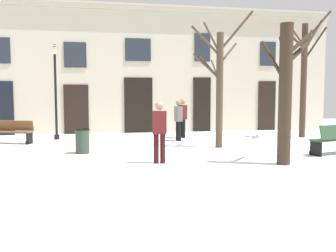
{
  "coord_description": "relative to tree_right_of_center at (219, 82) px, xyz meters",
  "views": [
    {
      "loc": [
        -2.23,
        -9.9,
        1.91
      ],
      "look_at": [
        0.0,
        1.68,
        0.89
      ],
      "focal_mm": 39.8,
      "sensor_mm": 36.0,
      "label": 1
    }
  ],
  "objects": [
    {
      "name": "litter_bin",
      "position": [
        -4.76,
        -0.51,
        -1.95
      ],
      "size": [
        0.47,
        0.47,
        0.79
      ],
      "color": "#2D3D2D",
      "rests_on": "ground"
    },
    {
      "name": "tree_center",
      "position": [
        0.71,
        -3.45,
        -0.33
      ],
      "size": [
        1.63,
        0.95,
        3.77
      ],
      "color": "#382B1E",
      "rests_on": "ground"
    },
    {
      "name": "streetlamp",
      "position": [
        -5.96,
        3.48,
        0.08
      ],
      "size": [
        0.3,
        0.3,
        3.97
      ],
      "color": "black",
      "rests_on": "ground"
    },
    {
      "name": "tree_right_of_center",
      "position": [
        0.0,
        0.0,
        0.0
      ],
      "size": [
        2.2,
        1.75,
        4.85
      ],
      "color": "#4C3D2D",
      "rests_on": "ground"
    },
    {
      "name": "building_facade",
      "position": [
        -2.08,
        5.79,
        0.84
      ],
      "size": [
        19.88,
        0.6,
        6.28
      ],
      "color": "beige",
      "rests_on": "ground"
    },
    {
      "name": "bench_far_corner",
      "position": [
        -7.55,
        2.51,
        -1.88
      ],
      "size": [
        1.78,
        1.07,
        0.89
      ],
      "rotation": [
        0.0,
        0.0,
        5.89
      ],
      "color": "brown",
      "rests_on": "ground"
    },
    {
      "name": "tree_near_facade",
      "position": [
        4.63,
        2.2,
        0.48
      ],
      "size": [
        2.3,
        1.88,
        5.25
      ],
      "color": "#423326",
      "rests_on": "ground"
    },
    {
      "name": "person_crossing_plaza",
      "position": [
        -1.03,
        2.04,
        -1.43
      ],
      "size": [
        0.3,
        0.42,
        1.66
      ],
      "rotation": [
        0.0,
        0.0,
        1.8
      ],
      "color": "black",
      "rests_on": "ground"
    },
    {
      "name": "ground_plane",
      "position": [
        -2.07,
        -2.8,
        -2.35
      ],
      "size": [
        31.8,
        31.8,
        0.0
      ],
      "primitive_type": "plane",
      "color": "white"
    },
    {
      "name": "person_strolling",
      "position": [
        -2.61,
        -2.69,
        -1.4
      ],
      "size": [
        0.4,
        0.26,
        1.7
      ],
      "rotation": [
        0.0,
        0.0,
        6.17
      ],
      "color": "#350F0F",
      "rests_on": "ground"
    },
    {
      "name": "person_near_bench",
      "position": [
        -0.62,
        3.05,
        -1.42
      ],
      "size": [
        0.36,
        0.44,
        1.68
      ],
      "rotation": [
        0.0,
        0.0,
        2.02
      ],
      "color": "black",
      "rests_on": "ground"
    }
  ]
}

